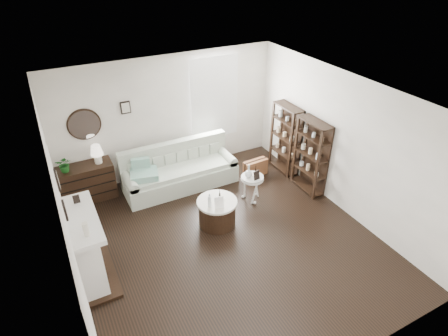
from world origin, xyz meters
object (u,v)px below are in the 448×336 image
dresser (85,183)px  pedestal_table (252,179)px  sofa (179,172)px  drum_table (217,212)px

dresser → pedestal_table: size_ratio=2.08×
sofa → dresser: 1.95m
pedestal_table → sofa: bearing=132.8°
sofa → dresser: bearing=168.3°
dresser → pedestal_table: 3.44m
dresser → drum_table: bearing=-44.0°
drum_table → pedestal_table: pedestal_table is taller
dresser → drum_table: 2.85m
sofa → drum_table: (0.14, -1.58, -0.05)m
dresser → drum_table: (2.05, -1.98, -0.12)m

